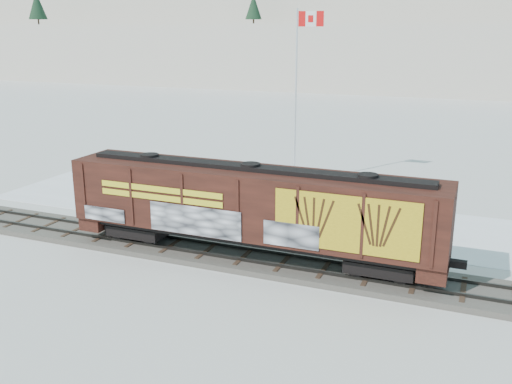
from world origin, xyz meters
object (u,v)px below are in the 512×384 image
at_px(flagpole, 297,122).
at_px(car_dark, 315,206).
at_px(hopper_railcar, 251,205).
at_px(car_white, 227,195).
at_px(car_silver, 139,190).

xyz_separation_m(flagpole, car_dark, (3.44, -6.70, -3.92)).
distance_m(hopper_railcar, car_white, 9.06).
bearing_deg(car_silver, flagpole, -44.52).
relative_size(flagpole, car_silver, 2.53).
bearing_deg(car_white, car_dark, -88.63).
distance_m(hopper_railcar, car_silver, 12.38).
xyz_separation_m(hopper_railcar, car_white, (-4.75, 7.45, -2.01)).
height_order(hopper_railcar, car_silver, hopper_railcar).
bearing_deg(car_dark, car_silver, 111.15).
height_order(flagpole, car_dark, flagpole).
bearing_deg(car_dark, hopper_railcar, -173.11).
relative_size(hopper_railcar, car_dark, 4.24).
distance_m(flagpole, car_silver, 12.03).
distance_m(car_silver, car_dark, 11.46).
distance_m(hopper_railcar, car_dark, 8.23).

